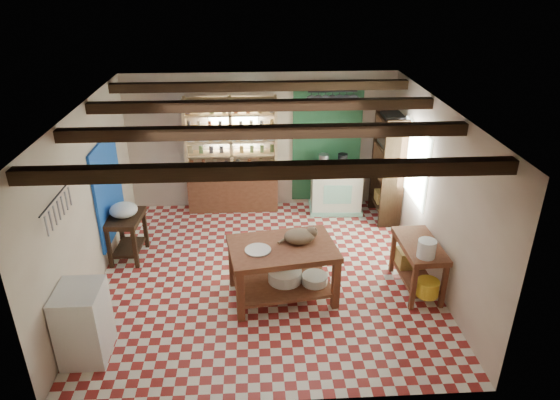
{
  "coord_description": "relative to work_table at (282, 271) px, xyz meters",
  "views": [
    {
      "loc": [
        -0.16,
        -6.49,
        4.33
      ],
      "look_at": [
        0.24,
        0.3,
        1.11
      ],
      "focal_mm": 32.0,
      "sensor_mm": 36.0,
      "label": 1
    }
  ],
  "objects": [
    {
      "name": "window_back",
      "position": [
        -0.72,
        3.06,
        1.29
      ],
      "size": [
        0.9,
        0.02,
        0.8
      ],
      "primitive_type": "cube",
      "color": "#B7CEB7",
      "rests_on": "wall_back"
    },
    {
      "name": "cat",
      "position": [
        0.24,
        0.09,
        0.51
      ],
      "size": [
        0.51,
        0.44,
        0.19
      ],
      "primitive_type": "ellipsoid",
      "rotation": [
        0.0,
        0.0,
        0.33
      ],
      "color": "#80664A",
      "rests_on": "work_table"
    },
    {
      "name": "blue_wall_patch",
      "position": [
        -2.69,
        1.48,
        0.69
      ],
      "size": [
        0.04,
        1.4,
        1.6
      ],
      "primitive_type": "cube",
      "color": "#174AAD",
      "rests_on": "wall_left"
    },
    {
      "name": "wicker_basket",
      "position": [
        1.95,
        0.38,
        -0.08
      ],
      "size": [
        0.38,
        0.31,
        0.26
      ],
      "primitive_type": "cube",
      "rotation": [
        0.0,
        0.0,
        0.03
      ],
      "color": "#A48442",
      "rests_on": "right_counter"
    },
    {
      "name": "floor",
      "position": [
        -0.22,
        0.58,
        -0.42
      ],
      "size": [
        5.0,
        5.0,
        0.02
      ],
      "primitive_type": "cube",
      "color": "maroon",
      "rests_on": "ground"
    },
    {
      "name": "prep_table",
      "position": [
        -2.42,
        1.2,
        -0.04
      ],
      "size": [
        0.55,
        0.77,
        0.75
      ],
      "primitive_type": "cube",
      "rotation": [
        0.0,
        0.0,
        -0.06
      ],
      "color": "#321F11",
      "rests_on": "floor"
    },
    {
      "name": "right_counter",
      "position": [
        1.96,
        0.08,
        -0.03
      ],
      "size": [
        0.56,
        1.07,
        0.76
      ],
      "primitive_type": "cube",
      "rotation": [
        0.0,
        0.0,
        0.03
      ],
      "color": "brown",
      "rests_on": "floor"
    },
    {
      "name": "tall_rack",
      "position": [
        2.06,
        2.38,
        0.59
      ],
      "size": [
        0.4,
        0.86,
        2.0
      ],
      "primitive_type": "cube",
      "color": "#321F11",
      "rests_on": "floor"
    },
    {
      "name": "basin_large",
      "position": [
        0.04,
        0.06,
        -0.11
      ],
      "size": [
        0.55,
        0.55,
        0.17
      ],
      "primitive_type": "cylinder",
      "rotation": [
        0.0,
        0.0,
        0.16
      ],
      "color": "silver",
      "rests_on": "work_table"
    },
    {
      "name": "ceiling",
      "position": [
        -0.22,
        0.58,
        2.19
      ],
      "size": [
        5.0,
        5.0,
        0.02
      ],
      "primitive_type": "cube",
      "color": "#47484D",
      "rests_on": "wall_back"
    },
    {
      "name": "wall_back",
      "position": [
        -0.22,
        3.08,
        0.89
      ],
      "size": [
        5.0,
        0.04,
        2.6
      ],
      "primitive_type": "cube",
      "color": "beige",
      "rests_on": "floor"
    },
    {
      "name": "white_bucket",
      "position": [
        1.92,
        -0.27,
        0.47
      ],
      "size": [
        0.25,
        0.25,
        0.25
      ],
      "primitive_type": "cylinder",
      "rotation": [
        0.0,
        0.0,
        0.03
      ],
      "color": "silver",
      "rests_on": "right_counter"
    },
    {
      "name": "green_wall_patch",
      "position": [
        1.03,
        3.05,
        0.84
      ],
      "size": [
        1.3,
        0.04,
        2.3
      ],
      "primitive_type": "cube",
      "color": "#1E4C2C",
      "rests_on": "wall_back"
    },
    {
      "name": "ceiling_beams",
      "position": [
        -0.22,
        0.58,
        2.07
      ],
      "size": [
        5.0,
        3.8,
        0.15
      ],
      "primitive_type": "cube",
      "color": "#321F11",
      "rests_on": "ceiling"
    },
    {
      "name": "window_right",
      "position": [
        2.26,
        1.58,
        0.99
      ],
      "size": [
        0.02,
        1.3,
        1.2
      ],
      "primitive_type": "cube",
      "color": "#B7CEB7",
      "rests_on": "wall_right"
    },
    {
      "name": "wall_front",
      "position": [
        -0.22,
        -1.92,
        0.89
      ],
      "size": [
        5.0,
        0.04,
        2.6
      ],
      "primitive_type": "cube",
      "color": "beige",
      "rests_on": "floor"
    },
    {
      "name": "basin_small",
      "position": [
        0.46,
        -0.03,
        -0.13
      ],
      "size": [
        0.42,
        0.42,
        0.13
      ],
      "primitive_type": "cylinder",
      "rotation": [
        0.0,
        0.0,
        0.16
      ],
      "color": "silver",
      "rests_on": "work_table"
    },
    {
      "name": "stove",
      "position": [
        1.19,
        2.73,
        0.05
      ],
      "size": [
        0.98,
        0.69,
        0.93
      ],
      "primitive_type": "cube",
      "rotation": [
        0.0,
        0.0,
        -0.05
      ],
      "color": "white",
      "rests_on": "floor"
    },
    {
      "name": "kettle_right",
      "position": [
        1.29,
        2.72,
        0.63
      ],
      "size": [
        0.19,
        0.19,
        0.22
      ],
      "primitive_type": "cylinder",
      "rotation": [
        0.0,
        0.0,
        -0.05
      ],
      "color": "black",
      "rests_on": "stove"
    },
    {
      "name": "kettle_left",
      "position": [
        0.94,
        2.74,
        0.62
      ],
      "size": [
        0.2,
        0.2,
        0.22
      ],
      "primitive_type": "cylinder",
      "rotation": [
        0.0,
        0.0,
        -0.05
      ],
      "color": "#A1A0A8",
      "rests_on": "stove"
    },
    {
      "name": "work_table",
      "position": [
        0.0,
        0.0,
        0.0
      ],
      "size": [
        1.59,
        1.18,
        0.82
      ],
      "primitive_type": "cube",
      "rotation": [
        0.0,
        0.0,
        0.16
      ],
      "color": "brown",
      "rests_on": "floor"
    },
    {
      "name": "shelving_unit",
      "position": [
        -0.77,
        2.89,
        0.69
      ],
      "size": [
        1.7,
        0.34,
        2.2
      ],
      "primitive_type": "cube",
      "color": "tan",
      "rests_on": "floor"
    },
    {
      "name": "yellow_tub",
      "position": [
        1.98,
        -0.37,
        -0.1
      ],
      "size": [
        0.32,
        0.32,
        0.23
      ],
      "primitive_type": "cylinder",
      "rotation": [
        0.0,
        0.0,
        0.03
      ],
      "color": "gold",
      "rests_on": "right_counter"
    },
    {
      "name": "enamel_bowl",
      "position": [
        -2.42,
        1.2,
        0.44
      ],
      "size": [
        0.46,
        0.46,
        0.22
      ],
      "primitive_type": "ellipsoid",
      "rotation": [
        0.0,
        0.0,
        -0.06
      ],
      "color": "silver",
      "rests_on": "prep_table"
    },
    {
      "name": "wall_right",
      "position": [
        2.28,
        0.58,
        0.89
      ],
      "size": [
        0.04,
        5.0,
        2.6
      ],
      "primitive_type": "cube",
      "color": "beige",
      "rests_on": "floor"
    },
    {
      "name": "white_cabinet",
      "position": [
        -2.44,
        -1.06,
        0.06
      ],
      "size": [
        0.53,
        0.63,
        0.94
      ],
      "primitive_type": "cube",
      "rotation": [
        0.0,
        0.0,
        0.01
      ],
      "color": "silver",
      "rests_on": "floor"
    },
    {
      "name": "pot_rack",
      "position": [
        1.03,
        2.63,
        1.77
      ],
      "size": [
        0.86,
        0.12,
        0.36
      ],
      "primitive_type": "cube",
      "color": "black",
      "rests_on": "ceiling"
    },
    {
      "name": "steel_tray",
      "position": [
        -0.34,
        -0.1,
        0.42
      ],
      "size": [
        0.41,
        0.41,
        0.02
      ],
      "primitive_type": "cylinder",
      "rotation": [
        0.0,
        0.0,
        0.16
      ],
      "color": "#A1A0A8",
      "rests_on": "work_table"
    },
    {
      "name": "wall_left",
      "position": [
        -2.72,
        0.58,
        0.89
      ],
      "size": [
        0.04,
        5.0,
        2.6
      ],
      "primitive_type": "cube",
      "color": "beige",
      "rests_on": "floor"
    },
    {
      "name": "utensil_rail",
      "position": [
        -2.66,
        -0.62,
        1.37
      ],
      "size": [
        0.06,
        0.9,
        0.28
      ],
      "primitive_type": "cube",
      "color": "black",
      "rests_on": "wall_left"
    }
  ]
}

